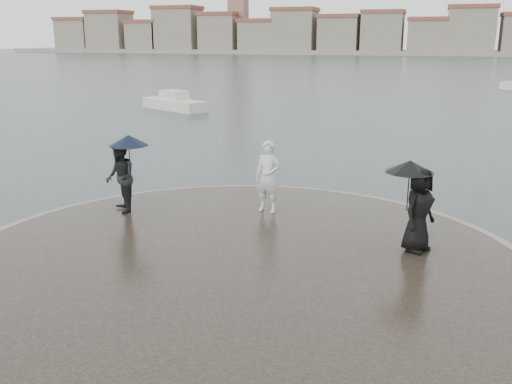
% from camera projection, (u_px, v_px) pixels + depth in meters
% --- Properties ---
extents(ground, '(400.00, 400.00, 0.00)m').
position_uv_depth(ground, '(162.00, 361.00, 8.75)').
color(ground, '#2B3835').
rests_on(ground, ground).
extents(kerb_ring, '(12.50, 12.50, 0.32)m').
position_uv_depth(kerb_ring, '(237.00, 267.00, 11.93)').
color(kerb_ring, gray).
rests_on(kerb_ring, ground).
extents(quay_tip, '(11.90, 11.90, 0.36)m').
position_uv_depth(quay_tip, '(237.00, 266.00, 11.92)').
color(quay_tip, '#2D261E').
rests_on(quay_tip, ground).
extents(statue, '(0.73, 0.53, 1.88)m').
position_uv_depth(statue, '(268.00, 177.00, 14.82)').
color(statue, silver).
rests_on(statue, quay_tip).
extents(visitor_left, '(1.33, 1.19, 2.04)m').
position_uv_depth(visitor_left, '(122.00, 170.00, 14.74)').
color(visitor_left, black).
rests_on(visitor_left, quay_tip).
extents(visitor_right, '(1.24, 1.16, 1.95)m').
position_uv_depth(visitor_right, '(417.00, 200.00, 12.04)').
color(visitor_right, black).
rests_on(visitor_right, quay_tip).
extents(far_skyline, '(260.00, 20.00, 37.00)m').
position_uv_depth(far_skyline, '(404.00, 34.00, 157.02)').
color(far_skyline, gray).
rests_on(far_skyline, ground).
extents(boats, '(35.53, 27.00, 1.50)m').
position_uv_depth(boats, '(458.00, 96.00, 44.09)').
color(boats, silver).
rests_on(boats, ground).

